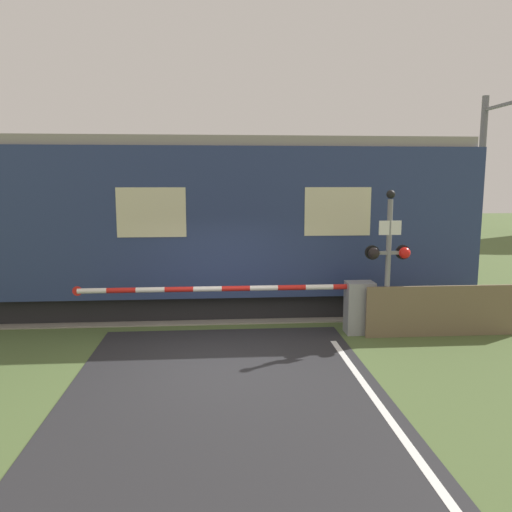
{
  "coord_description": "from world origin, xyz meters",
  "views": [
    {
      "loc": [
        -0.08,
        -8.77,
        3.31
      ],
      "look_at": [
        0.75,
        2.17,
        1.64
      ],
      "focal_mm": 35.0,
      "sensor_mm": 36.0,
      "label": 1
    }
  ],
  "objects": [
    {
      "name": "ground_plane",
      "position": [
        0.0,
        0.0,
        0.0
      ],
      "size": [
        80.0,
        80.0,
        0.0
      ],
      "primitive_type": "plane",
      "color": "#4C6033"
    },
    {
      "name": "track_bed",
      "position": [
        0.0,
        4.01,
        0.02
      ],
      "size": [
        36.0,
        3.2,
        0.13
      ],
      "color": "gray",
      "rests_on": "ground_plane"
    },
    {
      "name": "train",
      "position": [
        -1.57,
        4.01,
        2.2
      ],
      "size": [
        15.41,
        2.94,
        4.31
      ],
      "color": "black",
      "rests_on": "ground_plane"
    },
    {
      "name": "crossing_barrier",
      "position": [
        2.38,
        1.57,
        0.67
      ],
      "size": [
        6.37,
        0.44,
        1.14
      ],
      "color": "gray",
      "rests_on": "ground_plane"
    },
    {
      "name": "signal_post",
      "position": [
        3.46,
        1.27,
        1.77
      ],
      "size": [
        0.96,
        0.26,
        3.11
      ],
      "color": "gray",
      "rests_on": "ground_plane"
    },
    {
      "name": "catenary_pole",
      "position": [
        7.85,
        5.86,
        3.04
      ],
      "size": [
        0.2,
        1.9,
        5.78
      ],
      "color": "slate",
      "rests_on": "ground_plane"
    },
    {
      "name": "roadside_fence",
      "position": [
        4.72,
        1.23,
        0.55
      ],
      "size": [
        3.4,
        0.06,
        1.1
      ],
      "color": "#726047",
      "rests_on": "ground_plane"
    }
  ]
}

